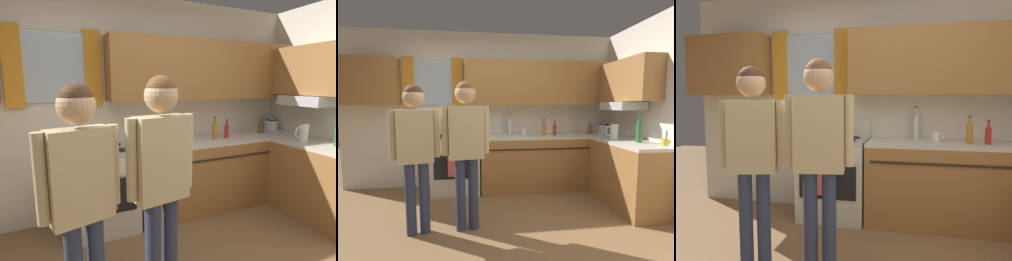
{
  "view_description": "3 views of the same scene",
  "coord_description": "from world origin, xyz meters",
  "views": [
    {
      "loc": [
        -0.9,
        -1.29,
        1.6
      ],
      "look_at": [
        0.01,
        0.71,
        1.21
      ],
      "focal_mm": 28.65,
      "sensor_mm": 36.0,
      "label": 1
    },
    {
      "loc": [
        -0.14,
        -2.33,
        1.39
      ],
      "look_at": [
        0.3,
        0.95,
        1.04
      ],
      "focal_mm": 25.79,
      "sensor_mm": 36.0,
      "label": 2
    },
    {
      "loc": [
        0.48,
        -1.99,
        1.37
      ],
      "look_at": [
        -0.09,
        0.56,
        1.1
      ],
      "focal_mm": 34.85,
      "sensor_mm": 36.0,
      "label": 3
    }
  ],
  "objects": [
    {
      "name": "ground_plane",
      "position": [
        0.0,
        0.0,
        0.0
      ],
      "size": [
        12.0,
        12.0,
        0.0
      ],
      "primitive_type": "plane",
      "color": "olive"
    },
    {
      "name": "back_wall_unit",
      "position": [
        0.08,
        1.81,
        1.49
      ],
      "size": [
        4.6,
        0.42,
        2.6
      ],
      "color": "silver",
      "rests_on": "ground"
    },
    {
      "name": "kitchen_counter_run",
      "position": [
        1.41,
        1.25,
        0.45
      ],
      "size": [
        2.34,
        1.75,
        0.9
      ],
      "color": "#9E6B38",
      "rests_on": "ground"
    },
    {
      "name": "stove_oven",
      "position": [
        -0.42,
        1.54,
        0.47
      ],
      "size": [
        0.73,
        0.67,
        1.1
      ],
      "color": "beige",
      "rests_on": "ground"
    },
    {
      "name": "bottle_oil_amber",
      "position": [
        1.0,
        1.48,
        1.01
      ],
      "size": [
        0.06,
        0.06,
        0.29
      ],
      "color": "#B27223",
      "rests_on": "kitchen_counter_run"
    },
    {
      "name": "bottle_tall_clear",
      "position": [
        0.47,
        1.76,
        1.04
      ],
      "size": [
        0.07,
        0.07,
        0.37
      ],
      "color": "silver",
      "rests_on": "kitchen_counter_run"
    },
    {
      "name": "bottle_squat_brown",
      "position": [
        1.84,
        1.56,
        0.98
      ],
      "size": [
        0.08,
        0.08,
        0.21
      ],
      "color": "brown",
      "rests_on": "kitchen_counter_run"
    },
    {
      "name": "bottle_sauce_red",
      "position": [
        1.18,
        1.47,
        0.99
      ],
      "size": [
        0.06,
        0.06,
        0.25
      ],
      "color": "red",
      "rests_on": "kitchen_counter_run"
    },
    {
      "name": "bottle_wine_green",
      "position": [
        2.04,
        0.58,
        1.05
      ],
      "size": [
        0.08,
        0.08,
        0.39
      ],
      "color": "#2D6633",
      "rests_on": "kitchen_counter_run"
    },
    {
      "name": "mug_mustard_yellow",
      "position": [
        2.18,
        0.31,
        0.95
      ],
      "size": [
        0.12,
        0.08,
        0.09
      ],
      "color": "gold",
      "rests_on": "kitchen_counter_run"
    },
    {
      "name": "mug_ceramic_white",
      "position": [
        0.69,
        1.61,
        0.95
      ],
      "size": [
        0.13,
        0.08,
        0.09
      ],
      "color": "white",
      "rests_on": "kitchen_counter_run"
    },
    {
      "name": "stovetop_kettle",
      "position": [
        2.16,
        1.68,
        1.0
      ],
      "size": [
        0.27,
        0.2,
        0.21
      ],
      "color": "silver",
      "rests_on": "kitchen_counter_run"
    },
    {
      "name": "water_pitcher",
      "position": [
        1.87,
        0.9,
        1.01
      ],
      "size": [
        0.19,
        0.11,
        0.22
      ],
      "color": "silver",
      "rests_on": "kitchen_counter_run"
    },
    {
      "name": "adult_left",
      "position": [
        -0.75,
        0.28,
        1.01
      ],
      "size": [
        0.49,
        0.23,
        1.6
      ],
      "color": "#2D3856",
      "rests_on": "ground"
    },
    {
      "name": "adult_in_plaid",
      "position": [
        -0.22,
        0.3,
        1.04
      ],
      "size": [
        0.51,
        0.22,
        1.65
      ],
      "color": "#2D3856",
      "rests_on": "ground"
    }
  ]
}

